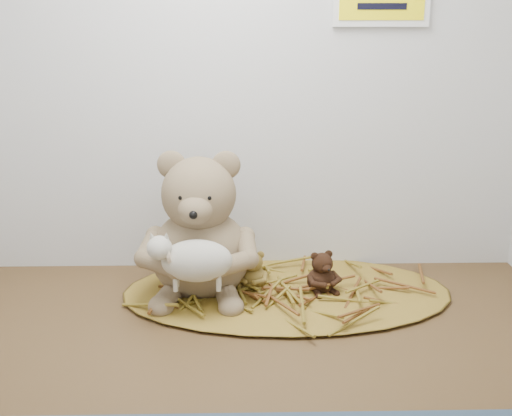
{
  "coord_description": "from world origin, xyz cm",
  "views": [
    {
      "loc": [
        3.72,
        -95.83,
        50.59
      ],
      "look_at": [
        5.94,
        4.69,
        20.13
      ],
      "focal_mm": 45.0,
      "sensor_mm": 36.0,
      "label": 1
    }
  ],
  "objects_px": {
    "toy_lamb": "(197,261)",
    "mini_teddy_brown": "(322,270)",
    "mini_teddy_tan": "(253,269)",
    "main_teddy": "(200,225)"
  },
  "relations": [
    {
      "from": "toy_lamb",
      "to": "mini_teddy_brown",
      "type": "relative_size",
      "value": 1.98
    },
    {
      "from": "toy_lamb",
      "to": "mini_teddy_tan",
      "type": "distance_m",
      "value": 0.15
    },
    {
      "from": "toy_lamb",
      "to": "mini_teddy_tan",
      "type": "xyz_separation_m",
      "value": [
        0.1,
        0.1,
        -0.05
      ]
    },
    {
      "from": "mini_teddy_brown",
      "to": "toy_lamb",
      "type": "bearing_deg",
      "value": 179.5
    },
    {
      "from": "mini_teddy_brown",
      "to": "main_teddy",
      "type": "bearing_deg",
      "value": 155.24
    },
    {
      "from": "mini_teddy_tan",
      "to": "mini_teddy_brown",
      "type": "height_order",
      "value": "mini_teddy_brown"
    },
    {
      "from": "main_teddy",
      "to": "mini_teddy_tan",
      "type": "bearing_deg",
      "value": 2.16
    },
    {
      "from": "main_teddy",
      "to": "mini_teddy_brown",
      "type": "height_order",
      "value": "main_teddy"
    },
    {
      "from": "main_teddy",
      "to": "toy_lamb",
      "type": "height_order",
      "value": "main_teddy"
    },
    {
      "from": "mini_teddy_tan",
      "to": "mini_teddy_brown",
      "type": "relative_size",
      "value": 0.95
    }
  ]
}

